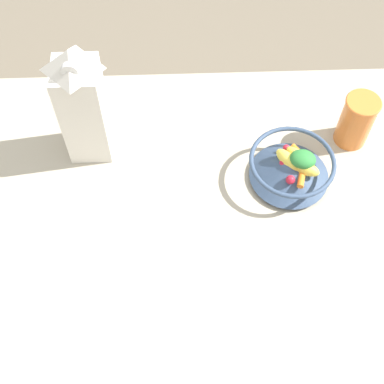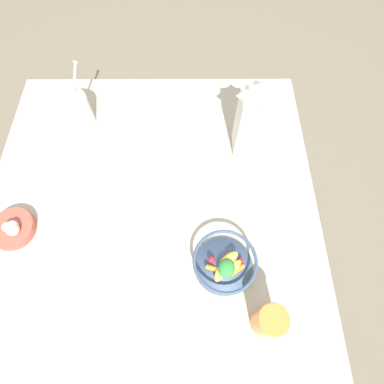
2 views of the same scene
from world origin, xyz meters
TOP-DOWN VIEW (x-y plane):
  - ground_plane at (0.00, 0.00)m, footprint 6.00×6.00m
  - countertop at (0.00, 0.00)m, footprint 1.11×1.11m
  - fruit_bowl at (0.23, 0.23)m, footprint 0.19×0.19m
  - milk_carton at (-0.22, 0.33)m, footprint 0.09×0.09m
  - drinking_cup at (0.38, 0.34)m, footprint 0.08×0.08m

SIDE VIEW (x-z plane):
  - ground_plane at x=0.00m, z-range 0.00..0.00m
  - countertop at x=0.00m, z-range 0.00..0.04m
  - fruit_bowl at x=0.23m, z-range 0.04..0.12m
  - drinking_cup at x=0.38m, z-range 0.04..0.17m
  - milk_carton at x=-0.22m, z-range 0.04..0.34m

